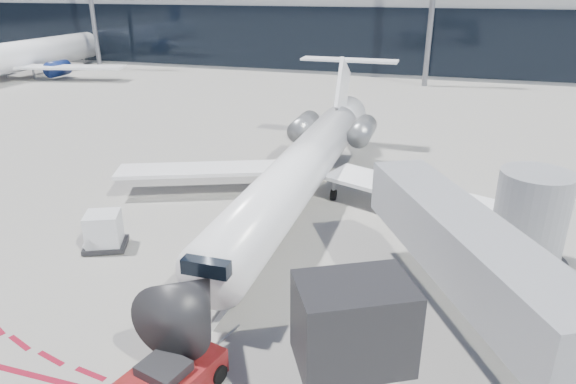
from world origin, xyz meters
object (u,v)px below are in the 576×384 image
(uld_container, at_px, (104,231))
(ramp_worker, at_px, (358,373))
(regional_jet, at_px, (303,166))
(pushback_tug, at_px, (172,377))

(uld_container, bearing_deg, ramp_worker, -48.02)
(regional_jet, height_order, ramp_worker, regional_jet)
(regional_jet, bearing_deg, pushback_tug, -89.93)
(regional_jet, xyz_separation_m, uld_container, (-8.13, -8.16, -1.56))
(regional_jet, bearing_deg, ramp_worker, -67.88)
(regional_jet, distance_m, uld_container, 11.63)
(pushback_tug, distance_m, ramp_worker, 6.07)
(uld_container, bearing_deg, regional_jet, 20.99)
(pushback_tug, bearing_deg, regional_jet, 104.62)
(uld_container, bearing_deg, pushback_tug, -68.27)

